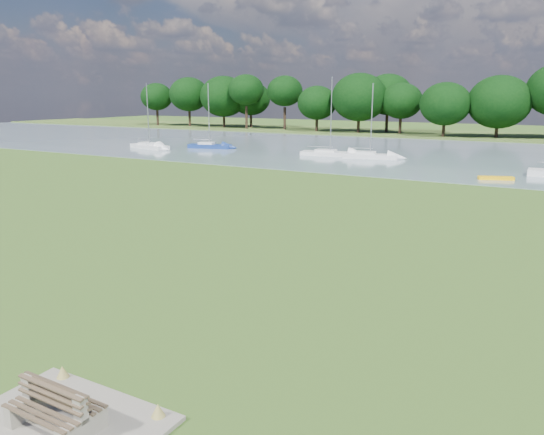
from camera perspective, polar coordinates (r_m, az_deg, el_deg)
The scene contains 11 objects.
ground at distance 23.06m, azimuth 5.97°, elevation -4.07°, with size 220.00×220.00×0.00m, color #54682C.
river at distance 63.23m, azimuth 21.41°, elevation 6.11°, with size 220.00×40.00×0.10m, color slate.
far_bank at distance 92.92m, azimuth 24.13°, elevation 7.86°, with size 220.00×20.00×0.40m, color #4C6626.
concrete_pad at distance 12.63m, azimuth -22.11°, elevation -20.28°, with size 4.20×3.20×0.10m, color gray.
bench_pair at distance 12.39m, azimuth -22.31°, elevation -18.46°, with size 1.93×1.15×1.03m.
kayak at distance 46.34m, azimuth 22.95°, elevation 3.93°, with size 2.72×0.64×0.27m, color #FFB90A.
tree_line at distance 88.58m, azimuth 25.06°, elevation 11.75°, with size 145.42×8.90×10.77m.
sailboat_1 at distance 68.08m, azimuth -6.78°, elevation 7.80°, with size 5.63×2.88×8.02m.
sailboat_3 at distance 69.15m, azimuth -13.08°, elevation 7.61°, with size 6.51×3.27×8.04m.
sailboat_4 at distance 59.84m, azimuth 6.21°, elevation 7.02°, with size 6.74×2.87×8.52m.
sailboat_7 at distance 57.86m, azimuth 10.45°, elevation 6.71°, with size 5.91×2.64×7.81m.
Camera 1 is at (8.63, -20.26, 6.82)m, focal length 35.00 mm.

